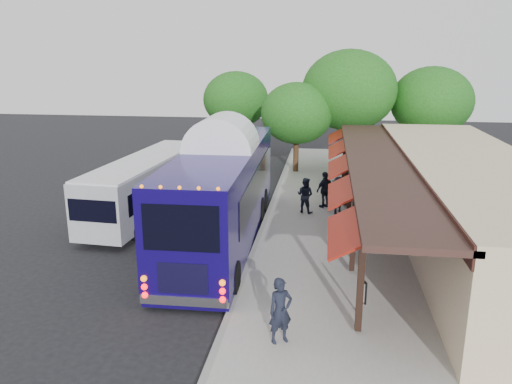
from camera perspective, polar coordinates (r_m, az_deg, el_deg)
The scene contains 15 objects.
ground at distance 18.38m, azimuth -1.16°, elevation -8.88°, with size 90.00×90.00×0.00m, color black.
sidewalk at distance 21.97m, azimuth 13.60°, elevation -4.96°, with size 10.00×40.00×0.15m, color #9E9B93.
curb at distance 22.01m, azimuth 0.64°, elevation -4.47°, with size 0.20×40.00×0.16m, color gray.
station_shelter at distance 22.05m, azimuth 22.67°, elevation -0.82°, with size 8.15×20.00×3.60m.
coach_bus at distance 20.66m, azimuth -3.83°, elevation 0.47°, with size 3.03×13.15×4.18m.
city_bus at distance 24.83m, azimuth -12.29°, elevation 1.02°, with size 2.95×10.50×2.79m.
ped_a at distance 13.49m, azimuth 2.81°, elevation -13.41°, with size 0.66×0.43×1.81m, color black.
ped_b at distance 24.20m, azimuth 5.63°, elevation -0.36°, with size 0.84×0.66×1.73m, color black.
ped_c at distance 25.11m, azimuth 7.90°, elevation 0.27°, with size 1.07×0.45×1.83m, color black.
ped_d at distance 24.09m, azimuth 9.41°, elevation -0.43°, with size 1.19×0.68×1.84m, color black.
sign_board at distance 14.93m, azimuth 12.02°, elevation -11.09°, with size 0.23×0.54×1.22m.
tree_left at distance 32.46m, azimuth 4.69°, elevation 8.96°, with size 4.63×4.63×5.93m.
tree_mid at distance 33.98m, azimuth 10.61°, elevation 11.35°, with size 6.22×6.22×7.97m.
tree_right at distance 35.49m, azimuth 19.42°, elevation 9.74°, with size 5.38×5.38×6.88m.
tree_far at distance 38.84m, azimuth -2.31°, elevation 10.52°, with size 5.00×5.00×6.41m.
Camera 1 is at (2.72, -16.53, 7.54)m, focal length 35.00 mm.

